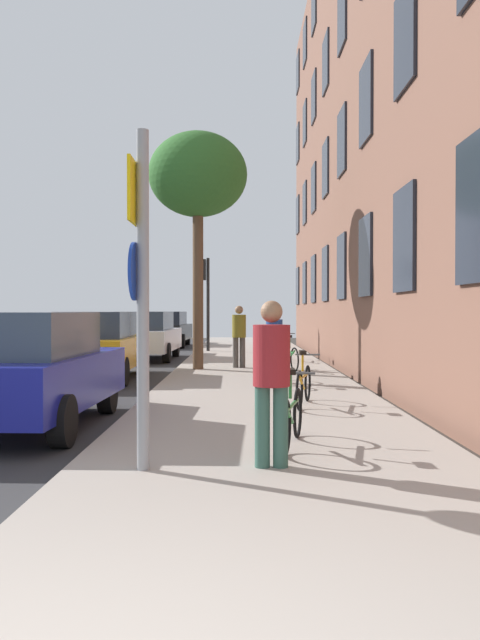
# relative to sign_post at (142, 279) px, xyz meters

# --- Properties ---
(ground_plane) EXTENTS (41.80, 41.80, 0.00)m
(ground_plane) POSITION_rel_sign_post_xyz_m (-2.16, 11.01, -1.95)
(ground_plane) COLOR #332D28
(road_asphalt) EXTENTS (7.00, 38.00, 0.01)m
(road_asphalt) POSITION_rel_sign_post_xyz_m (-4.26, 11.01, -1.95)
(road_asphalt) COLOR #2D2D30
(road_asphalt) RESTS_ON ground
(sidewalk) EXTENTS (4.20, 38.00, 0.12)m
(sidewalk) POSITION_rel_sign_post_xyz_m (1.34, 11.01, -1.89)
(sidewalk) COLOR #9E9389
(sidewalk) RESTS_ON ground
(building_facade) EXTENTS (0.56, 27.00, 14.30)m
(building_facade) POSITION_rel_sign_post_xyz_m (3.94, 10.51, 5.21)
(building_facade) COLOR brown
(building_facade) RESTS_ON ground
(sign_post) EXTENTS (0.16, 0.60, 3.26)m
(sign_post) POSITION_rel_sign_post_xyz_m (0.00, 0.00, 0.00)
(sign_post) COLOR gray
(sign_post) RESTS_ON sidewalk
(traffic_light) EXTENTS (0.43, 0.24, 3.57)m
(traffic_light) POSITION_rel_sign_post_xyz_m (-0.37, 17.72, 0.61)
(traffic_light) COLOR black
(traffic_light) RESTS_ON sidewalk
(tree_near) EXTENTS (2.59, 2.59, 6.21)m
(tree_near) POSITION_rel_sign_post_xyz_m (-0.15, 10.29, 3.21)
(tree_near) COLOR brown
(tree_near) RESTS_ON sidewalk
(bicycle_0) EXTENTS (0.51, 1.54, 0.89)m
(bicycle_0) POSITION_rel_sign_post_xyz_m (1.54, 1.00, -1.49)
(bicycle_0) COLOR black
(bicycle_0) RESTS_ON sidewalk
(bicycle_1) EXTENTS (0.53, 1.58, 0.90)m
(bicycle_1) POSITION_rel_sign_post_xyz_m (1.98, 4.00, -1.48)
(bicycle_1) COLOR black
(bicycle_1) RESTS_ON sidewalk
(bicycle_2) EXTENTS (0.54, 1.68, 0.95)m
(bicycle_2) POSITION_rel_sign_post_xyz_m (1.62, 7.00, -1.46)
(bicycle_2) COLOR black
(bicycle_2) RESTS_ON sidewalk
(bicycle_3) EXTENTS (0.55, 1.65, 0.91)m
(bicycle_3) POSITION_rel_sign_post_xyz_m (2.20, 10.00, -1.48)
(bicycle_3) COLOR black
(bicycle_3) RESTS_ON sidewalk
(bicycle_4) EXTENTS (0.42, 1.68, 0.93)m
(bicycle_4) POSITION_rel_sign_post_xyz_m (2.41, 13.00, -1.47)
(bicycle_4) COLOR black
(bicycle_4) RESTS_ON sidewalk
(pedestrian_0) EXTENTS (0.48, 0.48, 1.63)m
(pedestrian_0) POSITION_rel_sign_post_xyz_m (1.26, 0.09, -0.90)
(pedestrian_0) COLOR #33594C
(pedestrian_0) RESTS_ON sidewalk
(pedestrian_1) EXTENTS (0.49, 0.49, 1.58)m
(pedestrian_1) POSITION_rel_sign_post_xyz_m (1.69, 7.23, -0.93)
(pedestrian_1) COLOR maroon
(pedestrian_1) RESTS_ON sidewalk
(pedestrian_2) EXTENTS (0.42, 0.42, 1.67)m
(pedestrian_2) POSITION_rel_sign_post_xyz_m (0.93, 10.72, -0.88)
(pedestrian_2) COLOR #4C4742
(pedestrian_2) RESTS_ON sidewalk
(car_0) EXTENTS (2.00, 3.98, 1.62)m
(car_0) POSITION_rel_sign_post_xyz_m (-2.01, 2.63, -1.11)
(car_0) COLOR navy
(car_0) RESTS_ON road_asphalt
(car_1) EXTENTS (1.81, 4.39, 1.62)m
(car_1) POSITION_rel_sign_post_xyz_m (-2.40, 8.79, -1.11)
(car_1) COLOR orange
(car_1) RESTS_ON road_asphalt
(car_2) EXTENTS (1.97, 4.37, 1.62)m
(car_2) POSITION_rel_sign_post_xyz_m (-2.21, 14.80, -1.11)
(car_2) COLOR silver
(car_2) RESTS_ON road_asphalt
(car_3) EXTENTS (1.90, 4.39, 1.62)m
(car_3) POSITION_rel_sign_post_xyz_m (-2.36, 22.41, -1.11)
(car_3) COLOR black
(car_3) RESTS_ON road_asphalt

